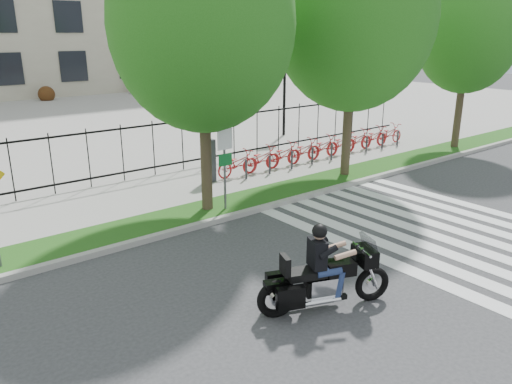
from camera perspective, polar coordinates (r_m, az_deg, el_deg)
ground at (r=11.04m, az=5.77°, el=-10.12°), size 120.00×120.00×0.00m
curb at (r=13.95m, az=-6.04°, el=-3.65°), size 60.00×0.20×0.15m
grass_verge at (r=14.63m, az=-7.85°, el=-2.69°), size 60.00×1.50×0.15m
sidewalk at (r=16.72m, az=-12.27°, el=-0.30°), size 60.00×3.50×0.15m
plaza at (r=33.04m, az=-26.25°, el=7.10°), size 80.00×34.00×0.10m
crosswalk_stripes at (r=14.55m, az=19.57°, el=-4.00°), size 5.70×8.00×0.01m
iron_fence at (r=17.97m, az=-15.02°, el=4.32°), size 30.00×0.06×2.00m
lamp_post_right at (r=25.44m, az=3.30°, el=13.39°), size 1.06×0.70×4.25m
street_tree_1 at (r=14.09m, az=-6.21°, el=18.49°), size 5.04×5.04×8.10m
street_tree_2 at (r=18.09m, az=11.07°, el=19.09°), size 5.56×5.56×8.71m
street_tree_3 at (r=24.22m, az=23.07°, el=16.19°), size 4.34×4.34×7.40m
bike_share_station at (r=20.89m, az=7.50°, el=5.11°), size 11.06×0.85×1.50m
sign_pole_regulatory at (r=14.41m, az=-3.58°, el=4.07°), size 0.50×0.09×2.50m
motorcycle_rider at (r=9.78m, az=7.91°, el=-9.38°), size 2.64×1.41×2.14m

